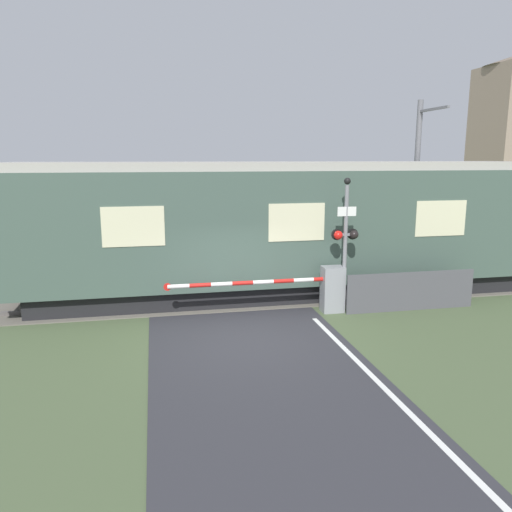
% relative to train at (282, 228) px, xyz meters
% --- Properties ---
extents(ground_plane, '(80.00, 80.00, 0.00)m').
position_rel_train_xyz_m(ground_plane, '(-1.81, -3.65, -2.10)').
color(ground_plane, '#475638').
extents(track_bed, '(36.00, 3.20, 0.13)m').
position_rel_train_xyz_m(track_bed, '(-1.81, 0.00, -2.07)').
color(track_bed, '#666056').
rests_on(track_bed, ground_plane).
extents(train, '(15.98, 3.19, 4.10)m').
position_rel_train_xyz_m(train, '(0.00, 0.00, 0.00)').
color(train, black).
rests_on(train, ground_plane).
extents(crossing_barrier, '(4.91, 0.44, 1.29)m').
position_rel_train_xyz_m(crossing_barrier, '(0.60, -2.08, -1.41)').
color(crossing_barrier, gray).
rests_on(crossing_barrier, ground_plane).
extents(signal_post, '(0.75, 0.26, 3.71)m').
position_rel_train_xyz_m(signal_post, '(1.21, -2.18, 0.00)').
color(signal_post, gray).
rests_on(signal_post, ground_plane).
extents(catenary_pole, '(0.20, 1.90, 6.25)m').
position_rel_train_xyz_m(catenary_pole, '(5.65, 2.18, 1.18)').
color(catenary_pole, slate).
rests_on(catenary_pole, ground_plane).
extents(distant_building, '(4.97, 4.97, 11.44)m').
position_rel_train_xyz_m(distant_building, '(22.06, 18.17, 3.70)').
color(distant_building, gray).
rests_on(distant_building, ground_plane).
extents(roadside_fence, '(3.81, 0.06, 1.10)m').
position_rel_train_xyz_m(roadside_fence, '(3.12, -2.41, -1.55)').
color(roadside_fence, '#4C4C51').
rests_on(roadside_fence, ground_plane).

